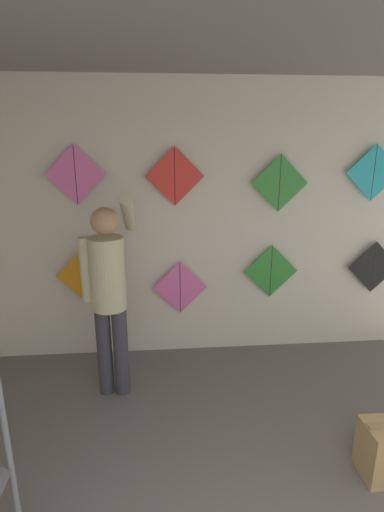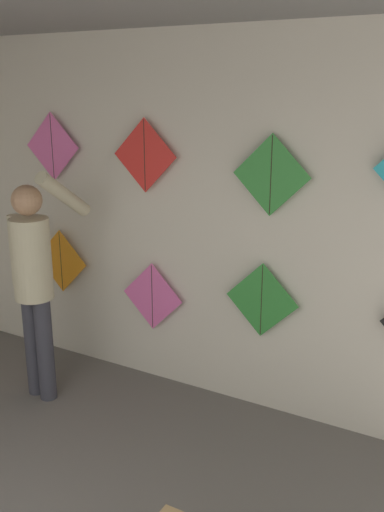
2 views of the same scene
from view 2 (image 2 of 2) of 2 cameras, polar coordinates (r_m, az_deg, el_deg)
back_panel at (r=4.31m, az=1.96°, el=3.29°), size 5.62×0.06×2.80m
shopkeeper at (r=4.49m, az=-15.51°, el=-1.72°), size 0.46×0.61×1.82m
kite_0 at (r=5.18m, az=-12.95°, el=-0.50°), size 0.57×0.01×0.57m
kite_1 at (r=4.66m, az=-3.99°, el=-4.07°), size 0.57×0.01×0.57m
kite_2 at (r=4.19m, az=6.98°, el=-4.41°), size 0.57×0.01×0.57m
kite_4 at (r=4.99m, az=-13.79°, el=10.58°), size 0.57×0.01×0.57m
kite_5 at (r=4.41m, az=-4.75°, el=9.98°), size 0.57×0.01×0.57m
kite_6 at (r=3.94m, az=7.92°, el=8.00°), size 0.57×0.01×0.57m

